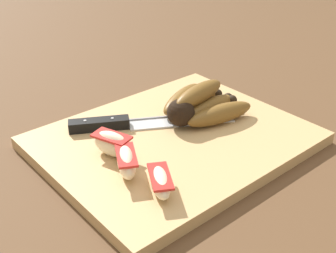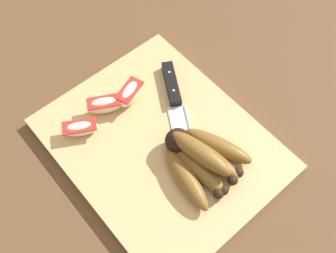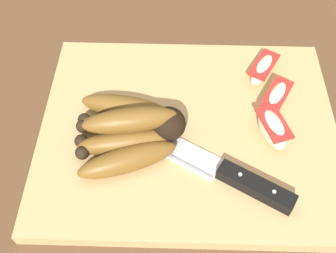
{
  "view_description": "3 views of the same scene",
  "coord_description": "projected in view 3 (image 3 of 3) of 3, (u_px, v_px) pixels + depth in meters",
  "views": [
    {
      "loc": [
        -0.4,
        -0.48,
        0.39
      ],
      "look_at": [
        -0.01,
        -0.02,
        0.05
      ],
      "focal_mm": 47.24,
      "sensor_mm": 36.0,
      "label": 1
    },
    {
      "loc": [
        0.26,
        -0.22,
        0.66
      ],
      "look_at": [
        0.01,
        0.0,
        0.06
      ],
      "focal_mm": 41.58,
      "sensor_mm": 36.0,
      "label": 2
    },
    {
      "loc": [
        0.03,
        0.31,
        0.47
      ],
      "look_at": [
        0.04,
        0.0,
        0.04
      ],
      "focal_mm": 42.81,
      "sensor_mm": 36.0,
      "label": 3
    }
  ],
  "objects": [
    {
      "name": "cutting_board",
      "position": [
        188.0,
        130.0,
        0.57
      ],
      "size": [
        0.41,
        0.33,
        0.02
      ],
      "primitive_type": "cube",
      "color": "tan",
      "rests_on": "ground_plane"
    },
    {
      "name": "ground_plane",
      "position": [
        194.0,
        144.0,
        0.57
      ],
      "size": [
        6.0,
        6.0,
        0.0
      ],
      "primitive_type": "plane",
      "color": "brown"
    },
    {
      "name": "banana_bunch",
      "position": [
        131.0,
        130.0,
        0.53
      ],
      "size": [
        0.15,
        0.15,
        0.06
      ],
      "color": "black",
      "rests_on": "cutting_board"
    },
    {
      "name": "apple_wedge_middle",
      "position": [
        263.0,
        69.0,
        0.6
      ],
      "size": [
        0.06,
        0.07,
        0.03
      ],
      "color": "#F4E5C1",
      "rests_on": "cutting_board"
    },
    {
      "name": "chefs_knife",
      "position": [
        220.0,
        170.0,
        0.51
      ],
      "size": [
        0.26,
        0.17,
        0.02
      ],
      "color": "silver",
      "rests_on": "cutting_board"
    },
    {
      "name": "apple_wedge_far",
      "position": [
        276.0,
        99.0,
        0.56
      ],
      "size": [
        0.05,
        0.07,
        0.04
      ],
      "color": "#F4E5C1",
      "rests_on": "cutting_board"
    },
    {
      "name": "apple_wedge_near",
      "position": [
        272.0,
        128.0,
        0.53
      ],
      "size": [
        0.05,
        0.07,
        0.04
      ],
      "color": "#F4E5C1",
      "rests_on": "cutting_board"
    }
  ]
}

